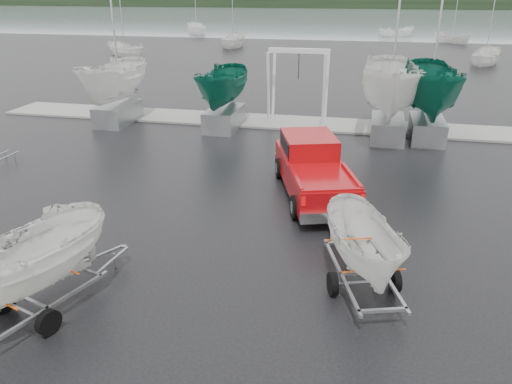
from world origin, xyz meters
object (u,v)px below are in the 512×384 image
pickup_truck (312,166)px  trailer_parked (13,209)px  trailer_hitched (369,201)px  boat_hoist (298,76)px

pickup_truck → trailer_parked: (-5.44, -9.14, 1.75)m
pickup_truck → trailer_hitched: trailer_hitched is taller
trailer_hitched → boat_hoist: 16.50m
pickup_truck → trailer_hitched: (2.01, -6.21, 1.39)m
trailer_parked → boat_hoist: (3.49, 18.94, -0.13)m
trailer_hitched → trailer_parked: 8.01m
pickup_truck → boat_hoist: (-1.94, 9.81, 1.62)m
trailer_hitched → boat_hoist: (-3.95, 16.02, 0.23)m
pickup_truck → trailer_parked: trailer_parked is taller
pickup_truck → trailer_parked: bearing=-138.7°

